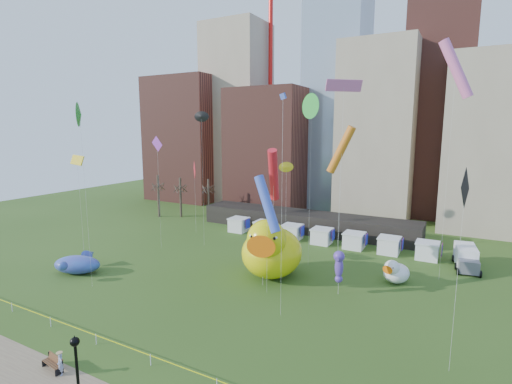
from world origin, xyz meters
The scene contains 29 objects.
ground centered at (0.00, 0.00, 0.00)m, with size 160.00×160.00×0.00m, color #2C4916.
skyline centered at (2.25, 61.06, 21.44)m, with size 101.00×23.00×68.00m.
pavilion centered at (-4.00, 42.00, 1.60)m, with size 38.00×6.00×3.20m, color black.
vendor_tents centered at (1.02, 36.00, 1.11)m, with size 33.24×2.80×2.40m.
bare_trees centered at (-30.17, 40.54, 4.01)m, with size 8.44×6.44×8.50m.
caution_tape centered at (0.00, 0.00, 0.68)m, with size 50.00×0.06×0.90m.
big_duck centered at (0.22, 19.81, 3.48)m, with size 8.87×10.59×7.58m.
small_duck centered at (13.55, 25.21, 1.34)m, with size 3.76×4.17×2.91m.
seahorse_green centered at (0.45, 17.26, 5.26)m, with size 1.67×1.97×7.05m.
seahorse_purple centered at (8.68, 18.99, 3.42)m, with size 1.26×1.55×4.89m.
whale_inflatable centered at (-21.38, 9.90, 1.16)m, with size 6.46×7.13×2.53m.
park_bench centered at (-5.94, -3.78, 0.56)m, with size 2.07×0.90×1.02m.
lamppost centered at (-0.03, -6.00, 3.32)m, with size 0.57×0.57×5.43m.
box_truck centered at (20.64, 34.76, 1.39)m, with size 3.18×6.62×2.71m.
woman centered at (-4.88, -3.95, 0.85)m, with size 0.60×0.40×1.65m, color white.
kite_0 centered at (-19.98, 31.77, 10.68)m, with size 2.09×2.29×12.32m.
kite_1 centered at (17.95, 28.58, 23.94)m, with size 3.93×1.53×27.20m.
kite_2 centered at (-14.40, 26.45, 19.22)m, with size 1.55×0.46×20.09m.
kite_3 centered at (-16.15, 7.70, 19.02)m, with size 2.07×1.99×20.32m.
kite_4 centered at (-2.33, 29.75, 12.23)m, with size 1.17×1.10×13.00m.
kite_5 centered at (5.25, 11.80, 19.86)m, with size 1.24×1.47×20.62m.
kite_6 centered at (7.52, 22.29, 15.29)m, with size 3.18×1.03×17.98m.
kite_7 centered at (-19.46, 22.58, 15.07)m, with size 2.23×0.34×16.58m.
kite_8 centered at (0.38, 20.08, 12.32)m, with size 2.20×3.84×15.46m.
kite_9 centered at (7.68, 21.97, 22.00)m, with size 3.42×3.09×22.72m.
kite_10 centered at (19.73, 9.96, 13.41)m, with size 0.53×2.80×15.02m.
kite_11 centered at (2.54, 26.16, 20.30)m, with size 2.51×2.41×21.86m.
kite_12 centered at (-21.38, 10.85, 13.81)m, with size 3.75×1.71×14.43m.
kite_13 centered at (1.75, 15.79, 9.81)m, with size 3.68×2.10×12.83m.
Camera 1 is at (19.59, -19.41, 17.55)m, focal length 27.00 mm.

